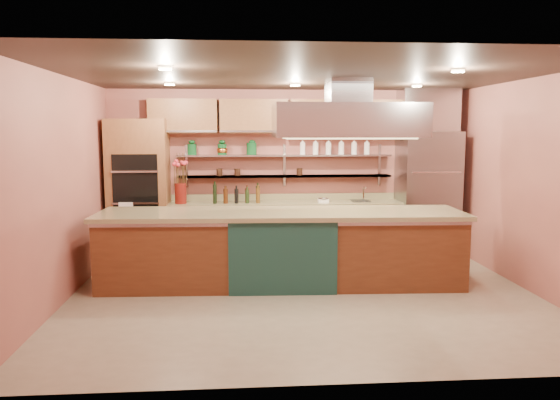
{
  "coord_description": "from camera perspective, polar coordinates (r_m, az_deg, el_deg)",
  "views": [
    {
      "loc": [
        -0.84,
        -6.79,
        2.12
      ],
      "look_at": [
        -0.24,
        1.0,
        1.12
      ],
      "focal_mm": 35.0,
      "sensor_mm": 36.0,
      "label": 1
    }
  ],
  "objects": [
    {
      "name": "ceiling_downlights",
      "position": [
        7.07,
        2.48,
        12.56
      ],
      "size": [
        4.0,
        2.8,
        0.02
      ],
      "primitive_type": "cube",
      "color": "#FFE5A5",
      "rests_on": "ceiling"
    },
    {
      "name": "oven_stack",
      "position": [
        9.17,
        -14.51,
        0.99
      ],
      "size": [
        0.95,
        0.64,
        2.3
      ],
      "primitive_type": "cube",
      "color": "brown",
      "rests_on": "floor"
    },
    {
      "name": "oil_bottle_cluster",
      "position": [
        9.01,
        -4.57,
        0.53
      ],
      "size": [
        0.86,
        0.49,
        0.27
      ],
      "primitive_type": "cube",
      "rotation": [
        0.0,
        0.0,
        0.33
      ],
      "color": "black",
      "rests_on": "back_counter"
    },
    {
      "name": "refrigerator",
      "position": [
        9.55,
        15.14,
        0.6
      ],
      "size": [
        0.95,
        0.72,
        2.1
      ],
      "primitive_type": "cube",
      "color": "gray",
      "rests_on": "floor"
    },
    {
      "name": "kitchen_scale",
      "position": [
        9.13,
        4.54,
        0.09
      ],
      "size": [
        0.19,
        0.15,
        0.1
      ],
      "primitive_type": "cube",
      "rotation": [
        0.0,
        0.0,
        0.08
      ],
      "color": "white",
      "rests_on": "back_counter"
    },
    {
      "name": "wall_back",
      "position": [
        9.36,
        0.75,
        2.88
      ],
      "size": [
        6.0,
        0.04,
        2.8
      ],
      "primitive_type": "cube",
      "color": "#A85C4F",
      "rests_on": "floor"
    },
    {
      "name": "back_counter",
      "position": [
        9.18,
        0.59,
        -3.09
      ],
      "size": [
        3.84,
        0.64,
        0.93
      ],
      "primitive_type": "cube",
      "color": "tan",
      "rests_on": "floor"
    },
    {
      "name": "green_canister",
      "position": [
        9.17,
        -3.0,
        5.37
      ],
      "size": [
        0.18,
        0.18,
        0.2
      ],
      "primitive_type": "cylinder",
      "rotation": [
        0.0,
        0.0,
        0.08
      ],
      "color": "#0F481E",
      "rests_on": "wall_shelf_upper"
    },
    {
      "name": "bar_faucet",
      "position": [
        9.35,
        8.71,
        0.63
      ],
      "size": [
        0.04,
        0.04,
        0.24
      ],
      "primitive_type": "cylinder",
      "rotation": [
        0.0,
        0.0,
        0.19
      ],
      "color": "silver",
      "rests_on": "back_counter"
    },
    {
      "name": "wall_left",
      "position": [
        7.17,
        -21.94,
        1.0
      ],
      "size": [
        0.04,
        5.0,
        2.8
      ],
      "primitive_type": "cube",
      "color": "#A85C4F",
      "rests_on": "floor"
    },
    {
      "name": "flower_vase",
      "position": [
        9.05,
        -10.34,
        0.69
      ],
      "size": [
        0.24,
        0.24,
        0.33
      ],
      "primitive_type": "cylinder",
      "rotation": [
        0.0,
        0.0,
        0.34
      ],
      "color": "maroon",
      "rests_on": "back_counter"
    },
    {
      "name": "copper_kettle",
      "position": [
        9.17,
        -6.05,
        5.17
      ],
      "size": [
        0.22,
        0.22,
        0.14
      ],
      "primitive_type": "ellipsoid",
      "rotation": [
        0.0,
        0.0,
        -0.27
      ],
      "color": "#C5682D",
      "rests_on": "wall_shelf_upper"
    },
    {
      "name": "wall_right",
      "position": [
        7.84,
        24.95,
        1.34
      ],
      "size": [
        0.04,
        5.0,
        2.8
      ],
      "primitive_type": "cube",
      "color": "#A85C4F",
      "rests_on": "floor"
    },
    {
      "name": "floor",
      "position": [
        7.17,
        2.55,
        -9.99
      ],
      "size": [
        6.0,
        5.0,
        0.02
      ],
      "primitive_type": "cube",
      "color": "gray",
      "rests_on": "ground"
    },
    {
      "name": "wall_front",
      "position": [
        4.43,
        6.56,
        -2.08
      ],
      "size": [
        6.0,
        0.04,
        2.8
      ],
      "primitive_type": "cube",
      "color": "#A85C4F",
      "rests_on": "floor"
    },
    {
      "name": "wall_shelf_upper",
      "position": [
        9.21,
        0.51,
        4.68
      ],
      "size": [
        3.6,
        0.26,
        0.03
      ],
      "primitive_type": "cube",
      "color": "#ACAEB3",
      "rests_on": "wall_back"
    },
    {
      "name": "ceiling",
      "position": [
        6.88,
        2.69,
        12.96
      ],
      "size": [
        6.0,
        5.0,
        0.02
      ],
      "primitive_type": "cube",
      "color": "black",
      "rests_on": "wall_back"
    },
    {
      "name": "range_hood",
      "position": [
        7.5,
        7.09,
        8.24
      ],
      "size": [
        2.0,
        1.0,
        0.45
      ],
      "primitive_type": "cube",
      "color": "#ACAEB3",
      "rests_on": "ceiling"
    },
    {
      "name": "island",
      "position": [
        7.55,
        0.14,
        -5.03
      ],
      "size": [
        4.91,
        1.24,
        1.02
      ],
      "primitive_type": "cube",
      "rotation": [
        0.0,
        0.0,
        -0.04
      ],
      "color": "brown",
      "rests_on": "floor"
    },
    {
      "name": "upper_cabinets",
      "position": [
        9.16,
        0.86,
        8.73
      ],
      "size": [
        4.6,
        0.36,
        0.55
      ],
      "primitive_type": "cube",
      "color": "brown",
      "rests_on": "wall_back"
    },
    {
      "name": "wall_shelf_lower",
      "position": [
        9.23,
        0.51,
        2.51
      ],
      "size": [
        3.6,
        0.26,
        0.03
      ],
      "primitive_type": "cube",
      "color": "#ACAEB3",
      "rests_on": "wall_back"
    }
  ]
}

